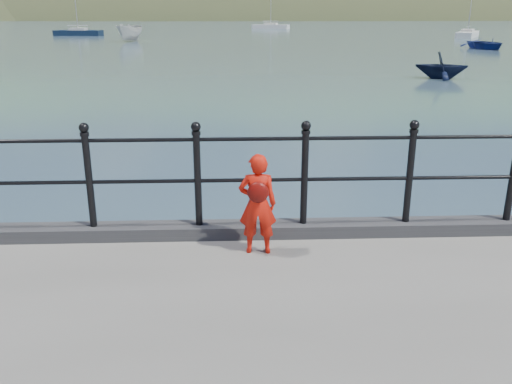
{
  "coord_description": "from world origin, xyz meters",
  "views": [
    {
      "loc": [
        -0.19,
        -5.94,
        3.51
      ],
      "look_at": [
        0.05,
        -0.2,
        1.55
      ],
      "focal_mm": 38.0,
      "sensor_mm": 36.0,
      "label": 1
    }
  ],
  "objects_px": {
    "railing": "(251,167)",
    "child": "(258,204)",
    "sailboat_left": "(78,33)",
    "launch_blue": "(486,44)",
    "launch_white": "(130,33)",
    "sailboat_far": "(467,35)",
    "sailboat_deep": "(271,27)",
    "launch_navy": "(442,65)"
  },
  "relations": [
    {
      "from": "railing",
      "to": "sailboat_far",
      "type": "height_order",
      "value": "sailboat_far"
    },
    {
      "from": "child",
      "to": "launch_white",
      "type": "xyz_separation_m",
      "value": [
        -11.43,
        56.71,
        -0.63
      ]
    },
    {
      "from": "launch_blue",
      "to": "sailboat_far",
      "type": "xyz_separation_m",
      "value": [
        6.67,
        19.98,
        -0.13
      ]
    },
    {
      "from": "sailboat_left",
      "to": "sailboat_deep",
      "type": "bearing_deg",
      "value": 49.55
    },
    {
      "from": "child",
      "to": "launch_blue",
      "type": "xyz_separation_m",
      "value": [
        22.44,
        43.83,
        -1.08
      ]
    },
    {
      "from": "child",
      "to": "sailboat_left",
      "type": "xyz_separation_m",
      "value": [
        -20.62,
        70.1,
        -1.22
      ]
    },
    {
      "from": "sailboat_deep",
      "to": "sailboat_far",
      "type": "bearing_deg",
      "value": -31.81
    },
    {
      "from": "sailboat_left",
      "to": "launch_blue",
      "type": "bearing_deg",
      "value": -22.99
    },
    {
      "from": "launch_navy",
      "to": "railing",
      "type": "bearing_deg",
      "value": 169.36
    },
    {
      "from": "railing",
      "to": "sailboat_deep",
      "type": "relative_size",
      "value": 1.91
    },
    {
      "from": "child",
      "to": "launch_navy",
      "type": "relative_size",
      "value": 0.42
    },
    {
      "from": "sailboat_left",
      "to": "launch_navy",
      "type": "bearing_deg",
      "value": -48.16
    },
    {
      "from": "launch_blue",
      "to": "sailboat_left",
      "type": "relative_size",
      "value": 0.52
    },
    {
      "from": "launch_white",
      "to": "launch_navy",
      "type": "height_order",
      "value": "launch_white"
    },
    {
      "from": "launch_blue",
      "to": "child",
      "type": "bearing_deg",
      "value": -123.72
    },
    {
      "from": "railing",
      "to": "child",
      "type": "bearing_deg",
      "value": -83.49
    },
    {
      "from": "launch_blue",
      "to": "sailboat_deep",
      "type": "relative_size",
      "value": 0.48
    },
    {
      "from": "launch_blue",
      "to": "sailboat_far",
      "type": "distance_m",
      "value": 21.06
    },
    {
      "from": "child",
      "to": "sailboat_far",
      "type": "distance_m",
      "value": 70.15
    },
    {
      "from": "railing",
      "to": "sailboat_left",
      "type": "relative_size",
      "value": 2.05
    },
    {
      "from": "railing",
      "to": "launch_blue",
      "type": "bearing_deg",
      "value": 62.59
    },
    {
      "from": "sailboat_deep",
      "to": "launch_blue",
      "type": "bearing_deg",
      "value": -51.13
    },
    {
      "from": "launch_white",
      "to": "sailboat_deep",
      "type": "height_order",
      "value": "sailboat_deep"
    },
    {
      "from": "sailboat_deep",
      "to": "sailboat_far",
      "type": "height_order",
      "value": "sailboat_far"
    },
    {
      "from": "child",
      "to": "sailboat_deep",
      "type": "xyz_separation_m",
      "value": [
        6.49,
        93.8,
        -1.21
      ]
    },
    {
      "from": "sailboat_deep",
      "to": "sailboat_far",
      "type": "xyz_separation_m",
      "value": [
        22.62,
        -30.0,
        0.0
      ]
    },
    {
      "from": "sailboat_left",
      "to": "railing",
      "type": "bearing_deg",
      "value": -65.15
    },
    {
      "from": "sailboat_deep",
      "to": "child",
      "type": "bearing_deg",
      "value": -72.79
    },
    {
      "from": "sailboat_far",
      "to": "launch_blue",
      "type": "bearing_deg",
      "value": -167.97
    },
    {
      "from": "railing",
      "to": "child",
      "type": "xyz_separation_m",
      "value": [
        0.05,
        -0.45,
        -0.27
      ]
    },
    {
      "from": "railing",
      "to": "launch_blue",
      "type": "xyz_separation_m",
      "value": [
        22.5,
        43.38,
        -1.35
      ]
    },
    {
      "from": "sailboat_far",
      "to": "sailboat_left",
      "type": "bearing_deg",
      "value": 113.28
    },
    {
      "from": "launch_blue",
      "to": "sailboat_left",
      "type": "xyz_separation_m",
      "value": [
        -43.07,
        26.27,
        -0.14
      ]
    },
    {
      "from": "railing",
      "to": "launch_white",
      "type": "bearing_deg",
      "value": 101.44
    },
    {
      "from": "sailboat_far",
      "to": "railing",
      "type": "bearing_deg",
      "value": -174.22
    },
    {
      "from": "child",
      "to": "launch_white",
      "type": "bearing_deg",
      "value": -76.5
    },
    {
      "from": "launch_blue",
      "to": "sailboat_far",
      "type": "height_order",
      "value": "sailboat_far"
    },
    {
      "from": "launch_blue",
      "to": "sailboat_deep",
      "type": "bearing_deg",
      "value": 101.1
    },
    {
      "from": "sailboat_left",
      "to": "sailboat_far",
      "type": "height_order",
      "value": "sailboat_far"
    },
    {
      "from": "launch_blue",
      "to": "launch_navy",
      "type": "height_order",
      "value": "launch_navy"
    },
    {
      "from": "railing",
      "to": "sailboat_far",
      "type": "bearing_deg",
      "value": 65.28
    },
    {
      "from": "launch_white",
      "to": "sailboat_left",
      "type": "relative_size",
      "value": 0.55
    }
  ]
}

